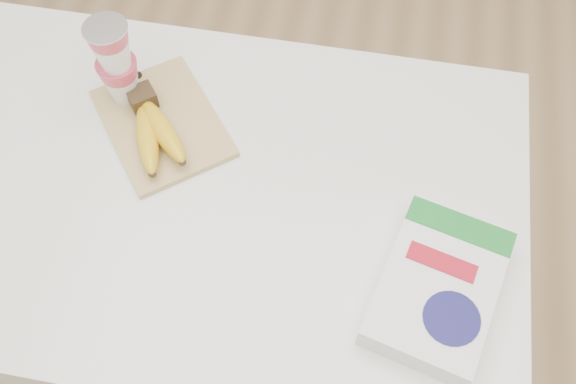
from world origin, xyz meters
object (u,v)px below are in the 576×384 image
object	(u,v)px
cutting_board	(162,123)
yogurt_stack	(115,61)
cereal_box	(438,288)
bananas	(153,129)
table	(229,280)

from	to	relation	value
cutting_board	yogurt_stack	bearing A→B (deg)	111.71
cereal_box	yogurt_stack	bearing A→B (deg)	168.11
cutting_board	yogurt_stack	world-z (taller)	yogurt_stack
yogurt_stack	cereal_box	world-z (taller)	yogurt_stack
bananas	yogurt_stack	distance (m)	0.14
cutting_board	bananas	distance (m)	0.05
bananas	cutting_board	bearing A→B (deg)	87.54
cutting_board	cereal_box	distance (m)	0.58
bananas	cereal_box	xyz separation A→B (m)	(0.53, -0.21, -0.01)
table	cutting_board	distance (m)	0.46
table	yogurt_stack	bearing A→B (deg)	140.48
table	cereal_box	world-z (taller)	cereal_box
table	cutting_board	size ratio (longest dim) A/B	4.22
table	yogurt_stack	distance (m)	0.59
bananas	table	bearing A→B (deg)	-34.86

